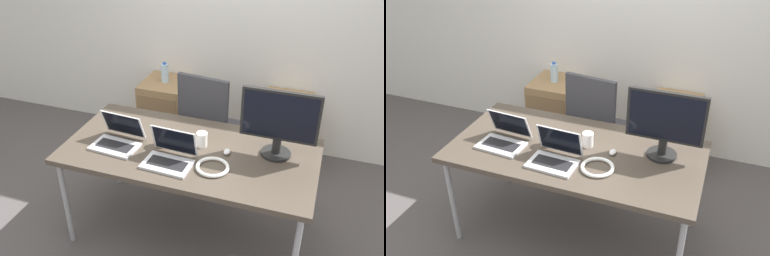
% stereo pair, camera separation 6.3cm
% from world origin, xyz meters
% --- Properties ---
extents(ground_plane, '(14.00, 14.00, 0.00)m').
position_xyz_m(ground_plane, '(0.00, 0.00, 0.00)').
color(ground_plane, '#514C4C').
extents(wall_back, '(10.00, 0.05, 2.60)m').
position_xyz_m(wall_back, '(0.00, 1.49, 1.30)').
color(wall_back, silver).
rests_on(wall_back, ground_plane).
extents(desk, '(1.77, 0.89, 0.77)m').
position_xyz_m(desk, '(0.00, 0.00, 0.73)').
color(desk, '#473D33').
rests_on(desk, ground_plane).
extents(office_chair, '(0.56, 0.59, 1.07)m').
position_xyz_m(office_chair, '(-0.07, 0.78, 0.40)').
color(office_chair, '#232326').
rests_on(office_chair, ground_plane).
extents(cabinet_left, '(0.44, 0.48, 0.67)m').
position_xyz_m(cabinet_left, '(-0.70, 1.22, 0.34)').
color(cabinet_left, '#99754C').
rests_on(cabinet_left, ground_plane).
extents(cabinet_right, '(0.44, 0.48, 0.67)m').
position_xyz_m(cabinet_right, '(0.52, 1.22, 0.34)').
color(cabinet_right, '#99754C').
rests_on(cabinet_right, ground_plane).
extents(water_bottle, '(0.08, 0.08, 0.20)m').
position_xyz_m(water_bottle, '(-0.70, 1.22, 0.77)').
color(water_bottle, silver).
rests_on(water_bottle, cabinet_left).
extents(laptop_left, '(0.33, 0.28, 0.22)m').
position_xyz_m(laptop_left, '(-0.08, -0.19, 0.82)').
color(laptop_left, silver).
rests_on(laptop_left, desk).
extents(laptop_right, '(0.34, 0.30, 0.22)m').
position_xyz_m(laptop_right, '(-0.51, -0.11, 0.82)').
color(laptop_right, silver).
rests_on(laptop_right, desk).
extents(monitor, '(0.52, 0.21, 0.48)m').
position_xyz_m(monitor, '(0.58, 0.13, 1.03)').
color(monitor, black).
rests_on(monitor, desk).
extents(mouse, '(0.05, 0.07, 0.03)m').
position_xyz_m(mouse, '(0.26, 0.04, 0.79)').
color(mouse, silver).
rests_on(mouse, desk).
extents(coffee_cup_white, '(0.08, 0.08, 0.10)m').
position_xyz_m(coffee_cup_white, '(0.06, 0.07, 0.83)').
color(coffee_cup_white, white).
rests_on(coffee_cup_white, desk).
extents(coffee_cup_brown, '(0.09, 0.09, 0.10)m').
position_xyz_m(coffee_cup_brown, '(-0.20, -0.01, 0.83)').
color(coffee_cup_brown, brown).
rests_on(coffee_cup_brown, desk).
extents(cable_coil, '(0.23, 0.23, 0.03)m').
position_xyz_m(cable_coil, '(0.22, -0.17, 0.79)').
color(cable_coil, white).
rests_on(cable_coil, desk).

